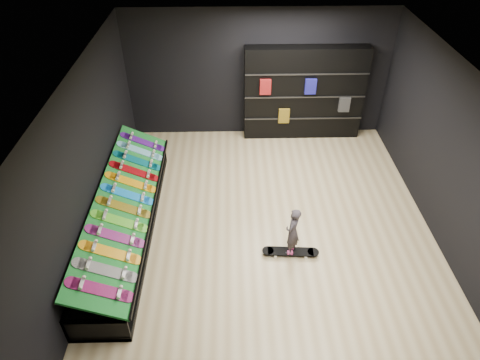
{
  "coord_description": "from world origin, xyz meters",
  "views": [
    {
      "loc": [
        -0.64,
        -5.7,
        5.54
      ],
      "look_at": [
        -0.5,
        0.2,
        1.0
      ],
      "focal_mm": 32.0,
      "sensor_mm": 36.0,
      "label": 1
    }
  ],
  "objects_px": {
    "back_shelving": "(304,93)",
    "floor_skateboard": "(290,253)",
    "display_rack": "(127,221)",
    "child": "(292,239)"
  },
  "relations": [
    {
      "from": "floor_skateboard",
      "to": "display_rack",
      "type": "bearing_deg",
      "value": 171.22
    },
    {
      "from": "child",
      "to": "display_rack",
      "type": "bearing_deg",
      "value": -74.66
    },
    {
      "from": "back_shelving",
      "to": "display_rack",
      "type": "bearing_deg",
      "value": -137.38
    },
    {
      "from": "display_rack",
      "to": "back_shelving",
      "type": "xyz_separation_m",
      "value": [
        3.61,
        3.32,
        0.85
      ]
    },
    {
      "from": "display_rack",
      "to": "child",
      "type": "xyz_separation_m",
      "value": [
        2.9,
        -0.64,
        0.12
      ]
    },
    {
      "from": "display_rack",
      "to": "child",
      "type": "relative_size",
      "value": 8.09
    },
    {
      "from": "display_rack",
      "to": "back_shelving",
      "type": "height_order",
      "value": "back_shelving"
    },
    {
      "from": "back_shelving",
      "to": "floor_skateboard",
      "type": "xyz_separation_m",
      "value": [
        -0.71,
        -3.96,
        -1.06
      ]
    },
    {
      "from": "display_rack",
      "to": "floor_skateboard",
      "type": "height_order",
      "value": "display_rack"
    },
    {
      "from": "display_rack",
      "to": "child",
      "type": "height_order",
      "value": "child"
    }
  ]
}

